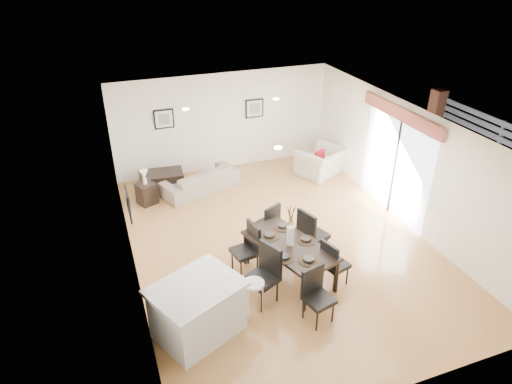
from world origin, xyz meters
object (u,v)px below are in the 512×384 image
object	(u,v)px
dining_chair_wnear	(266,271)
dining_chair_wfar	(249,246)
sofa	(200,180)
dining_chair_head	(316,292)
kitchen_island	(198,310)
armchair	(321,162)
coffee_table	(162,180)
side_table	(147,194)
bar_stool	(254,288)
dining_chair_foot	(269,223)
dining_chair_efar	(310,232)
dining_table	(290,248)
dining_chair_enear	(333,262)

from	to	relation	value
dining_chair_wnear	dining_chair_wfar	distance (m)	0.89
sofa	dining_chair_head	xyz separation A→B (m)	(0.70, -5.15, 0.26)
dining_chair_wfar	kitchen_island	xyz separation A→B (m)	(-1.31, -1.27, -0.08)
dining_chair_wnear	kitchen_island	distance (m)	1.37
armchair	coffee_table	xyz separation A→B (m)	(-4.25, 0.72, -0.16)
side_table	bar_stool	bearing A→B (deg)	-76.30
dining_chair_foot	coffee_table	size ratio (longest dim) A/B	0.88
dining_chair_wfar	dining_chair_efar	bearing A→B (deg)	78.24
dining_chair_head	bar_stool	size ratio (longest dim) A/B	1.29
sofa	dining_chair_head	world-z (taller)	dining_chair_head
dining_chair_wnear	bar_stool	world-z (taller)	dining_chair_wnear
dining_chair_head	dining_chair_wnear	bearing A→B (deg)	117.23
dining_chair_efar	dining_chair_foot	world-z (taller)	dining_chair_efar
dining_chair_wfar	dining_chair_head	distance (m)	1.72
dining_chair_wfar	dining_chair_efar	world-z (taller)	dining_chair_efar
dining_chair_head	side_table	size ratio (longest dim) A/B	1.85
side_table	kitchen_island	xyz separation A→B (m)	(0.16, -4.59, 0.22)
kitchen_island	bar_stool	world-z (taller)	kitchen_island
armchair	side_table	size ratio (longest dim) A/B	2.17
kitchen_island	armchair	bearing A→B (deg)	20.63
dining_chair_efar	kitchen_island	size ratio (longest dim) A/B	0.65
dining_chair_foot	armchair	bearing A→B (deg)	-159.07
sofa	dining_chair_wfar	size ratio (longest dim) A/B	1.98
dining_table	dining_chair_head	bearing A→B (deg)	-108.81
dining_chair_wnear	coffee_table	distance (m)	5.01
dining_chair_wfar	kitchen_island	size ratio (longest dim) A/B	0.60
dining_chair_enear	dining_chair_efar	xyz separation A→B (m)	(-0.01, 0.91, 0.08)
dining_table	kitchen_island	distance (m)	2.12
dining_table	kitchen_island	xyz separation A→B (m)	(-1.96, -0.79, -0.19)
coffee_table	dining_chair_wnear	bearing A→B (deg)	-73.52
sofa	kitchen_island	bearing A→B (deg)	54.17
dining_chair_enear	coffee_table	size ratio (longest dim) A/B	0.86
dining_chair_head	armchair	bearing A→B (deg)	48.02
armchair	dining_chair_wfar	xyz separation A→B (m)	(-3.26, -3.29, 0.19)
sofa	dining_chair_head	distance (m)	5.21
bar_stool	armchair	bearing A→B (deg)	51.59
dining_chair_wnear	dining_chair_head	bearing A→B (deg)	15.99
dining_chair_efar	coffee_table	bearing A→B (deg)	11.54
armchair	dining_chair_wnear	bearing A→B (deg)	26.18
dining_chair_head	dining_table	bearing A→B (deg)	75.29
dining_chair_enear	dining_chair_foot	distance (m)	1.73
sofa	coffee_table	distance (m)	1.02
armchair	bar_stool	size ratio (longest dim) A/B	1.52
sofa	bar_stool	world-z (taller)	bar_stool
dining_chair_wnear	sofa	bearing A→B (deg)	156.13
coffee_table	kitchen_island	size ratio (longest dim) A/B	0.65
dining_chair_efar	side_table	bearing A→B (deg)	21.56
coffee_table	side_table	size ratio (longest dim) A/B	2.06
armchair	kitchen_island	distance (m)	6.46
armchair	side_table	xyz separation A→B (m)	(-4.73, 0.03, -0.11)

